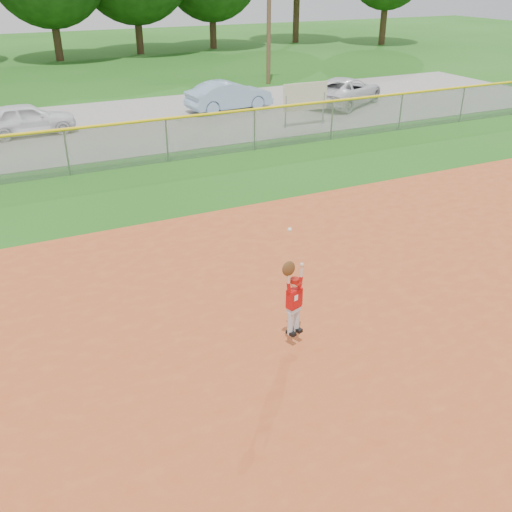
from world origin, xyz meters
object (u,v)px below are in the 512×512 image
(car_blue, at_px, (229,96))
(ballplayer, at_px, (293,297))
(car_white_b, at_px, (345,91))
(car_white_a, at_px, (27,119))
(sponsor_sign, at_px, (305,98))

(car_blue, distance_m, ballplayer, 19.01)
(car_blue, relative_size, ballplayer, 1.97)
(car_blue, xyz_separation_m, car_white_b, (5.56, -1.39, -0.01))
(car_white_a, distance_m, car_white_b, 14.66)
(car_blue, distance_m, sponsor_sign, 4.53)
(car_blue, xyz_separation_m, sponsor_sign, (1.65, -4.19, 0.50))
(car_white_a, relative_size, sponsor_sign, 1.82)
(car_white_a, bearing_deg, sponsor_sign, -111.57)
(car_blue, bearing_deg, ballplayer, 154.07)
(sponsor_sign, bearing_deg, car_white_a, 161.66)
(car_blue, distance_m, car_white_b, 5.73)
(ballplayer, bearing_deg, car_blue, 69.88)
(car_white_a, height_order, ballplayer, ballplayer)
(car_white_a, xyz_separation_m, sponsor_sign, (10.73, -3.56, 0.54))
(car_white_a, height_order, sponsor_sign, sponsor_sign)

